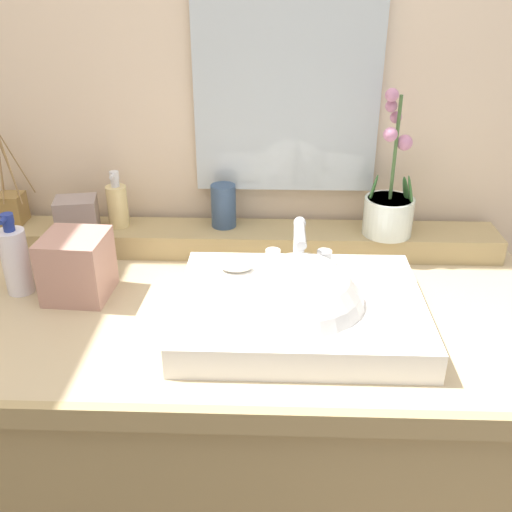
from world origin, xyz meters
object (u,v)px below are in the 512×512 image
object	(u,v)px
potted_plant	(389,206)
soap_dispenser	(117,204)
soap_bar	(236,265)
trinket_box	(77,214)
sink_basin	(300,315)
tumbler_cup	(224,206)
tissue_box	(77,266)
reed_diffuser	(11,206)
lotion_bottle	(16,260)

from	to	relation	value
potted_plant	soap_dispenser	bearing A→B (deg)	177.95
soap_bar	trinket_box	distance (m)	0.45
sink_basin	potted_plant	xyz separation A→B (m)	(0.22, 0.32, 0.11)
sink_basin	tumbler_cup	bearing A→B (deg)	116.97
tissue_box	sink_basin	bearing A→B (deg)	-12.72
reed_diffuser	sink_basin	bearing A→B (deg)	-26.53
potted_plant	trinket_box	xyz separation A→B (m)	(-0.75, -0.00, -0.03)
soap_bar	tissue_box	xyz separation A→B (m)	(-0.34, -0.01, -0.00)
reed_diffuser	trinket_box	world-z (taller)	reed_diffuser
soap_bar	trinket_box	size ratio (longest dim) A/B	0.72
reed_diffuser	lotion_bottle	xyz separation A→B (m)	(0.10, -0.24, -0.02)
sink_basin	reed_diffuser	bearing A→B (deg)	153.47
reed_diffuser	trinket_box	bearing A→B (deg)	-13.04
tumbler_cup	reed_diffuser	bearing A→B (deg)	179.54
tumbler_cup	reed_diffuser	distance (m)	0.53
sink_basin	tissue_box	distance (m)	0.49
potted_plant	lotion_bottle	bearing A→B (deg)	-166.23
soap_bar	soap_dispenser	distance (m)	0.38
tumbler_cup	trinket_box	bearing A→B (deg)	-174.03
tumbler_cup	reed_diffuser	size ratio (longest dim) A/B	0.42
sink_basin	reed_diffuser	size ratio (longest dim) A/B	1.92
soap_bar	tumbler_cup	xyz separation A→B (m)	(-0.05, 0.24, 0.04)
soap_dispenser	lotion_bottle	xyz separation A→B (m)	(-0.17, -0.23, -0.04)
tissue_box	reed_diffuser	bearing A→B (deg)	133.88
potted_plant	tumbler_cup	size ratio (longest dim) A/B	3.24
soap_dispenser	lotion_bottle	size ratio (longest dim) A/B	0.77
reed_diffuser	soap_dispenser	bearing A→B (deg)	-2.69
tumbler_cup	lotion_bottle	size ratio (longest dim) A/B	0.58
reed_diffuser	lotion_bottle	world-z (taller)	reed_diffuser
trinket_box	tissue_box	world-z (taller)	trinket_box
tissue_box	potted_plant	bearing A→B (deg)	17.07
sink_basin	soap_bar	world-z (taller)	sink_basin
soap_bar	reed_diffuser	distance (m)	0.63
potted_plant	trinket_box	bearing A→B (deg)	-179.62
lotion_bottle	tumbler_cup	bearing A→B (deg)	28.68
potted_plant	soap_dispenser	xyz separation A→B (m)	(-0.66, 0.02, -0.02)
soap_dispenser	tissue_box	size ratio (longest dim) A/B	1.01
potted_plant	reed_diffuser	world-z (taller)	potted_plant
sink_basin	lotion_bottle	distance (m)	0.62
soap_dispenser	trinket_box	world-z (taller)	soap_dispenser
sink_basin	lotion_bottle	size ratio (longest dim) A/B	2.62
lotion_bottle	potted_plant	bearing A→B (deg)	13.77
soap_bar	potted_plant	distance (m)	0.41
sink_basin	soap_bar	distance (m)	0.18
trinket_box	lotion_bottle	world-z (taller)	lotion_bottle
soap_bar	lotion_bottle	world-z (taller)	lotion_bottle
soap_dispenser	trinket_box	distance (m)	0.10
trinket_box	tissue_box	size ratio (longest dim) A/B	0.70
soap_bar	trinket_box	bearing A→B (deg)	153.44
sink_basin	tumbler_cup	size ratio (longest dim) A/B	4.53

